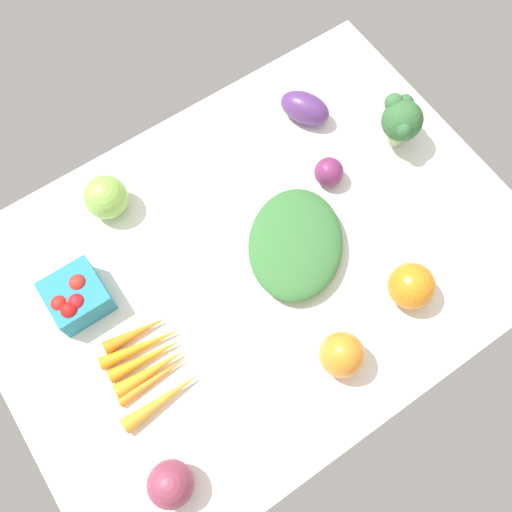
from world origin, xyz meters
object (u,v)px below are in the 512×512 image
bell_pepper_orange (342,355)px  heirloom_tomato_orange (411,286)px  red_onion_near_basket (329,172)px  leafy_greens_clump (296,243)px  carrot_bunch (150,366)px  broccoli_head (401,119)px  berry_basket (76,297)px  red_onion_center (171,484)px  eggplant (305,108)px  heirloom_tomato_green (106,197)px

bell_pepper_orange → heirloom_tomato_orange: size_ratio=1.06×
red_onion_near_basket → heirloom_tomato_orange: size_ratio=0.69×
leafy_greens_clump → red_onion_near_basket: red_onion_near_basket is taller
carrot_bunch → broccoli_head: size_ratio=1.53×
red_onion_near_basket → broccoli_head: broccoli_head is taller
carrot_bunch → red_onion_near_basket: bearing=-165.1°
berry_basket → carrot_bunch: size_ratio=0.58×
carrot_bunch → red_onion_center: 20.54cm
heirloom_tomato_orange → eggplant: (-7.58, -43.50, -1.14)cm
red_onion_near_basket → eggplant: (-5.05, -15.24, 0.24)cm
bell_pepper_orange → heirloom_tomato_orange: bearing=-170.8°
heirloom_tomato_green → leafy_greens_clump: bearing=131.8°
berry_basket → red_onion_center: size_ratio=1.31×
red_onion_near_basket → heirloom_tomato_green: size_ratio=0.69×
berry_basket → red_onion_near_basket: berry_basket is taller
heirloom_tomato_green → red_onion_center: bearing=72.4°
leafy_greens_clump → broccoli_head: size_ratio=2.04×
heirloom_tomato_orange → eggplant: size_ratio=0.79×
bell_pepper_orange → broccoli_head: broccoli_head is taller
red_onion_near_basket → heirloom_tomato_orange: (2.53, 28.27, 1.38)cm
berry_basket → leafy_greens_clump: (-39.84, 13.79, -0.76)cm
heirloom_tomato_orange → eggplant: heirloom_tomato_orange is taller
red_onion_center → heirloom_tomato_green: bearing=-107.6°
broccoli_head → heirloom_tomato_green: (57.57, -19.72, -3.02)cm
berry_basket → red_onion_near_basket: 54.76cm
broccoli_head → heirloom_tomato_green: bearing=-18.9°
broccoli_head → carrot_bunch: bearing=10.9°
leafy_greens_clump → red_onion_near_basket: (-14.71, -8.94, 0.17)cm
heirloom_tomato_green → red_onion_near_basket: bearing=154.1°
leafy_greens_clump → broccoli_head: broccoli_head is taller
red_onion_near_basket → eggplant: 16.05cm
leafy_greens_clump → heirloom_tomato_green: heirloom_tomato_green is taller
red_onion_near_basket → berry_basket: bearing=-5.1°
broccoli_head → heirloom_tomato_orange: 34.53cm
bell_pepper_orange → berry_basket: bearing=-47.0°
broccoli_head → heirloom_tomato_green: broccoli_head is taller
bell_pepper_orange → broccoli_head: 49.40cm
heirloom_tomato_orange → heirloom_tomato_green: 60.76cm
red_onion_center → eggplant: 77.95cm
red_onion_center → bell_pepper_orange: size_ratio=0.85×
berry_basket → bell_pepper_orange: bell_pepper_orange is taller
bell_pepper_orange → heirloom_tomato_orange: 18.65cm
heirloom_tomato_orange → heirloom_tomato_green: size_ratio=1.01×
red_onion_center → broccoli_head: bearing=-156.5°
carrot_bunch → heirloom_tomato_orange: (-47.26, 15.03, 3.06)cm
heirloom_tomato_green → eggplant: size_ratio=0.79×
heirloom_tomato_orange → bell_pepper_orange: bearing=9.2°
carrot_bunch → broccoli_head: broccoli_head is taller
leafy_greens_clump → red_onion_near_basket: size_ratio=3.94×
red_onion_center → bell_pepper_orange: bearing=-178.1°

